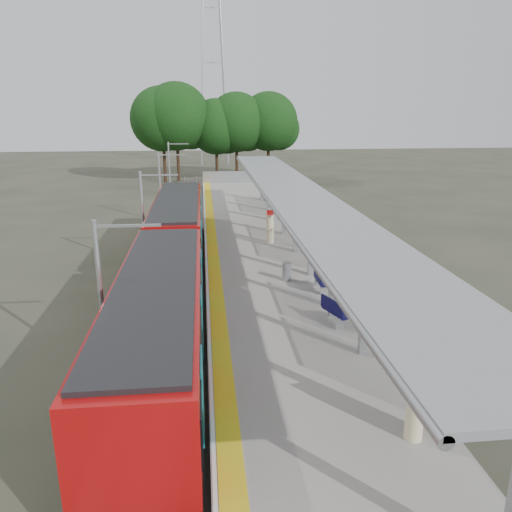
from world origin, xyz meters
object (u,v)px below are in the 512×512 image
Objects in this scene: bench_far at (269,194)px; info_pillar_far at (270,229)px; bench_mid at (320,279)px; info_pillar_near at (416,408)px; bench_near at (334,310)px; train at (172,260)px; litter_bin at (287,272)px.

bench_far is 14.15m from info_pillar_far.
info_pillar_near is (-0.08, -10.20, 0.32)m from bench_mid.
info_pillar_near is (0.18, -6.79, 0.34)m from bench_near.
bench_near is 6.80m from info_pillar_near.
info_pillar_near reaches higher than bench_far.
train is at bearing -117.32° from info_pillar_far.
info_pillar_far reaches higher than bench_near.
bench_mid is 1.91m from litter_bin.
bench_near is 0.73× the size of info_pillar_far.
bench_near is 3.42m from bench_mid.
info_pillar_far is (-1.11, 8.19, 0.34)m from bench_mid.
bench_mid is at bearing 81.71° from info_pillar_near.
litter_bin is at bearing 129.93° from bench_mid.
bench_mid reaches higher than bench_far.
litter_bin is at bearing -119.33° from bench_far.
train reaches higher than bench_near.
bench_mid is at bearing -69.67° from info_pillar_far.
train is 32.43× the size of litter_bin.
info_pillar_far is (-1.77, -14.03, 0.35)m from bench_far.
info_pillar_near is 2.25× the size of litter_bin.
bench_mid is at bearing -115.85° from bench_far.
info_pillar_far is at bearing 73.53° from bench_near.
litter_bin is (5.23, -0.34, -0.63)m from train.
info_pillar_near is 0.98× the size of info_pillar_far.
bench_near is at bearing -116.21° from bench_far.
info_pillar_near is at bearing -109.13° from bench_near.
bench_far is (0.66, 22.22, -0.01)m from bench_mid.
litter_bin is at bearing 87.76° from info_pillar_near.
bench_far is (0.92, 25.63, 0.00)m from bench_near.
info_pillar_near is at bearing -90.43° from bench_mid.
bench_mid is 0.73× the size of info_pillar_near.
litter_bin is at bearing 80.52° from bench_near.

